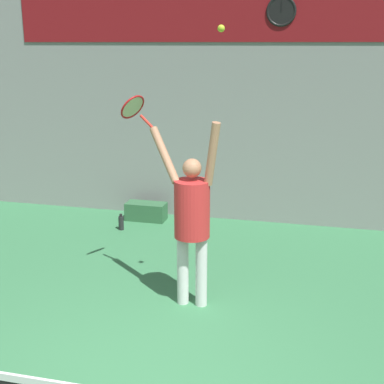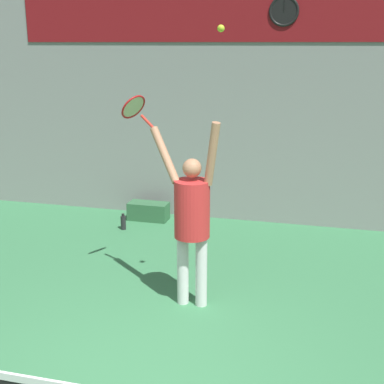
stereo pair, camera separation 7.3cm
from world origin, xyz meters
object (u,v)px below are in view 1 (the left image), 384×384
object	(u,v)px
scoreboard_clock	(281,11)
water_bottle	(121,223)
equipment_bag	(146,211)
tennis_racket	(134,108)
tennis_player	(192,215)
tennis_ball	(221,28)

from	to	relation	value
scoreboard_clock	water_bottle	world-z (taller)	scoreboard_clock
scoreboard_clock	equipment_bag	distance (m)	3.81
tennis_racket	water_bottle	size ratio (longest dim) A/B	1.79
equipment_bag	water_bottle	bearing A→B (deg)	-112.07
equipment_bag	tennis_player	bearing A→B (deg)	-61.75
tennis_player	tennis_ball	distance (m)	1.97
tennis_player	water_bottle	size ratio (longest dim) A/B	8.07
scoreboard_clock	equipment_bag	world-z (taller)	scoreboard_clock
tennis_racket	water_bottle	bearing A→B (deg)	117.43
scoreboard_clock	tennis_player	size ratio (longest dim) A/B	0.21
scoreboard_clock	equipment_bag	xyz separation A→B (m)	(-2.08, -0.35, -3.18)
scoreboard_clock	tennis_ball	xyz separation A→B (m)	(-0.29, -3.19, -0.32)
tennis_player	tennis_racket	distance (m)	1.40
water_bottle	tennis_racket	bearing A→B (deg)	-62.57
scoreboard_clock	water_bottle	distance (m)	4.05
tennis_ball	water_bottle	world-z (taller)	tennis_ball
tennis_racket	tennis_ball	world-z (taller)	tennis_ball
equipment_bag	tennis_racket	bearing A→B (deg)	-73.60
tennis_player	water_bottle	bearing A→B (deg)	128.09
scoreboard_clock	tennis_player	xyz separation A→B (m)	(-0.61, -3.07, -2.26)
water_bottle	scoreboard_clock	bearing A→B (deg)	21.60
tennis_racket	tennis_ball	distance (m)	1.49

